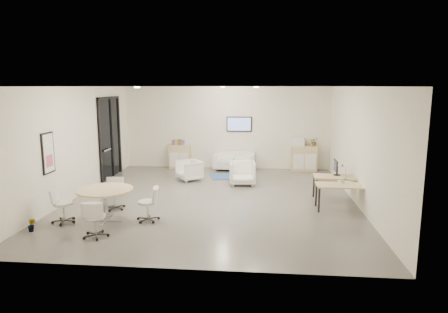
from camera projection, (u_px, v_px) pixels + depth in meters
name	position (u px, v px, depth m)	size (l,w,h in m)	color
room_shell	(212.00, 144.00, 11.23)	(9.60, 10.60, 4.80)	#55524D
glass_door	(110.00, 135.00, 14.07)	(0.09, 1.90, 2.85)	black
artwork	(48.00, 153.00, 10.03)	(0.05, 0.54, 1.04)	black
wall_tv	(239.00, 124.00, 15.53)	(0.98, 0.06, 0.58)	black
ceiling_spots	(209.00, 87.00, 11.79)	(3.14, 4.14, 0.03)	#FFEAC6
sideboard_left	(180.00, 157.00, 15.77)	(0.82, 0.42, 0.92)	tan
sideboard_right	(304.00, 158.00, 15.30)	(0.97, 0.47, 0.97)	tan
books	(178.00, 142.00, 15.68)	(0.47, 0.14, 0.22)	red
printer	(298.00, 141.00, 15.21)	(0.54, 0.47, 0.35)	white
loveseat	(234.00, 162.00, 15.44)	(1.59, 0.84, 0.59)	silver
blue_rug	(231.00, 176.00, 14.39)	(1.48, 0.99, 0.01)	#324F99
armchair_left	(189.00, 169.00, 13.74)	(0.74, 0.69, 0.76)	silver
armchair_right	(242.00, 172.00, 13.12)	(0.82, 0.77, 0.85)	silver
desk_rear	(338.00, 179.00, 11.28)	(1.37, 0.74, 0.70)	tan
desk_front	(341.00, 187.00, 10.41)	(1.29, 0.65, 0.67)	tan
monitor	(336.00, 167.00, 11.37)	(0.20, 0.50, 0.44)	black
round_table	(105.00, 192.00, 9.47)	(1.32, 1.32, 0.80)	tan
meeting_chairs	(106.00, 205.00, 9.52)	(2.62, 2.62, 0.82)	white
plant_cabinet	(314.00, 143.00, 15.16)	(0.29, 0.33, 0.25)	#3F7F3F
plant_floor	(32.00, 229.00, 8.90)	(0.17, 0.31, 0.14)	#3F7F3F
cup	(342.00, 181.00, 10.52)	(0.11, 0.09, 0.11)	white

